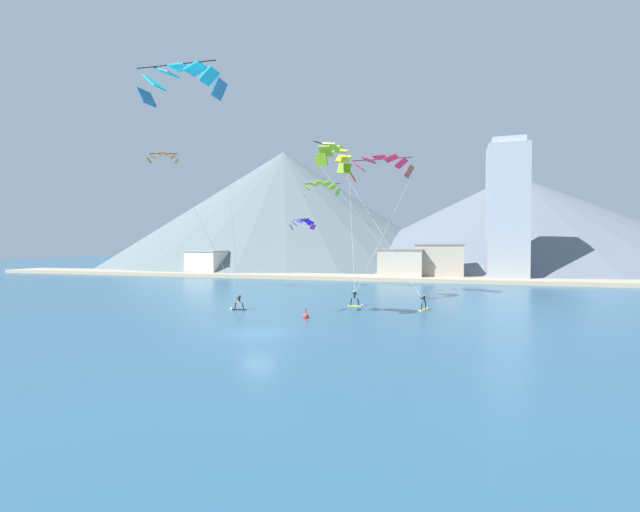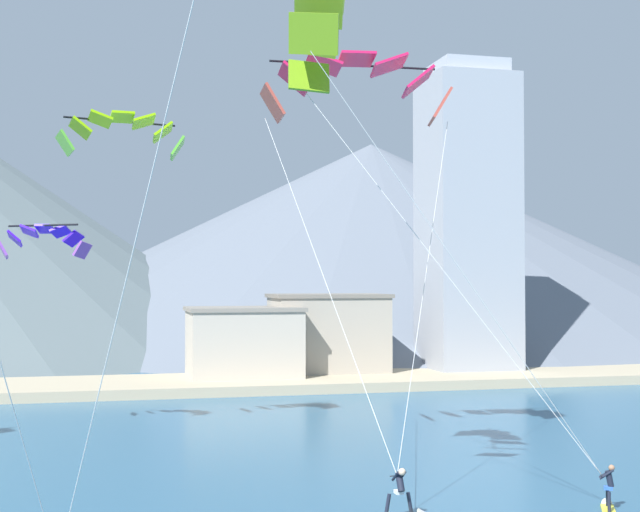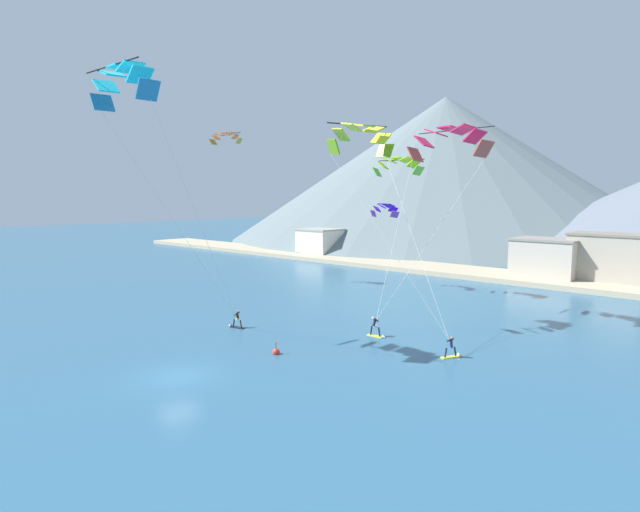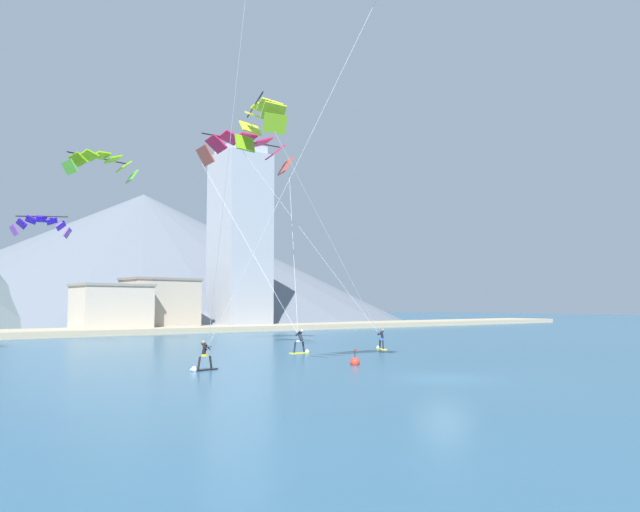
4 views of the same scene
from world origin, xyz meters
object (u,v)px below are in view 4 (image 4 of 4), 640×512
at_px(kitesurfer_near_trail, 381,343).
at_px(parafoil_kite_distant_low_drift, 41,224).
at_px(kitesurfer_near_lead, 201,362).
at_px(parafoil_kite_distant_high_outer, 101,163).
at_px(race_marker_buoy, 355,362).
at_px(kitesurfer_mid_center, 302,345).
at_px(parafoil_kite_mid_center, 247,149).
at_px(parafoil_kite_near_trail, 262,121).

height_order(kitesurfer_near_trail, parafoil_kite_distant_low_drift, parafoil_kite_distant_low_drift).
distance_m(kitesurfer_near_lead, parafoil_kite_distant_high_outer, 26.68).
bearing_deg(parafoil_kite_distant_low_drift, kitesurfer_near_trail, -44.39).
bearing_deg(parafoil_kite_distant_low_drift, kitesurfer_near_lead, -86.14).
bearing_deg(kitesurfer_near_trail, parafoil_kite_distant_high_outer, 134.26).
bearing_deg(race_marker_buoy, kitesurfer_near_trail, 39.26).
height_order(parafoil_kite_distant_low_drift, race_marker_buoy, parafoil_kite_distant_low_drift).
height_order(kitesurfer_mid_center, parafoil_kite_mid_center, parafoil_kite_mid_center).
height_order(kitesurfer_near_lead, parafoil_kite_near_trail, parafoil_kite_near_trail).
distance_m(parafoil_kite_near_trail, parafoil_kite_distant_high_outer, 16.15).
bearing_deg(parafoil_kite_distant_low_drift, race_marker_buoy, -70.15).
xyz_separation_m(parafoil_kite_mid_center, parafoil_kite_distant_low_drift, (-13.78, 9.74, -6.64)).
distance_m(kitesurfer_near_lead, race_marker_buoy, 8.76).
xyz_separation_m(kitesurfer_near_lead, kitesurfer_mid_center, (11.09, 6.02, 0.14)).
bearing_deg(kitesurfer_near_lead, kitesurfer_mid_center, 28.48).
distance_m(kitesurfer_near_lead, parafoil_kite_distant_low_drift, 26.86).
relative_size(parafoil_kite_near_trail, parafoil_kite_distant_low_drift, 3.51).
bearing_deg(kitesurfer_mid_center, race_marker_buoy, -107.58).
xyz_separation_m(kitesurfer_near_trail, parafoil_kite_distant_high_outer, (-16.19, 16.61, 14.85)).
relative_size(parafoil_kite_distant_high_outer, parafoil_kite_distant_low_drift, 1.33).
height_order(kitesurfer_near_trail, parafoil_kite_near_trail, parafoil_kite_near_trail).
xyz_separation_m(kitesurfer_near_trail, parafoil_kite_distant_low_drift, (-19.98, 19.56, 9.65)).
distance_m(kitesurfer_near_trail, parafoil_kite_distant_low_drift, 29.59).
distance_m(parafoil_kite_near_trail, parafoil_kite_distant_low_drift, 21.43).
height_order(parafoil_kite_distant_high_outer, race_marker_buoy, parafoil_kite_distant_high_outer).
height_order(kitesurfer_mid_center, parafoil_kite_distant_high_outer, parafoil_kite_distant_high_outer).
bearing_deg(kitesurfer_near_lead, kitesurfer_near_trail, 16.55).
distance_m(kitesurfer_mid_center, parafoil_kite_distant_low_drift, 24.79).
relative_size(kitesurfer_mid_center, parafoil_kite_near_trail, 0.11).
distance_m(parafoil_kite_distant_high_outer, parafoil_kite_distant_low_drift, 7.08).
distance_m(parafoil_kite_distant_low_drift, race_marker_buoy, 31.10).
bearing_deg(kitesurfer_mid_center, kitesurfer_near_lead, -151.52).
xyz_separation_m(parafoil_kite_near_trail, race_marker_buoy, (-0.07, -9.94, -16.41)).
height_order(kitesurfer_mid_center, parafoil_kite_distant_low_drift, parafoil_kite_distant_low_drift).
relative_size(parafoil_kite_mid_center, parafoil_kite_distant_high_outer, 2.65).
relative_size(kitesurfer_near_trail, kitesurfer_mid_center, 0.96).
relative_size(kitesurfer_mid_center, race_marker_buoy, 1.77).
xyz_separation_m(kitesurfer_near_lead, kitesurfer_near_trail, (18.30, 5.44, 0.02)).
height_order(parafoil_kite_near_trail, parafoil_kite_distant_low_drift, parafoil_kite_near_trail).
distance_m(parafoil_kite_mid_center, parafoil_kite_distant_high_outer, 12.16).
height_order(parafoil_kite_near_trail, race_marker_buoy, parafoil_kite_near_trail).
height_order(kitesurfer_near_lead, kitesurfer_mid_center, kitesurfer_mid_center).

